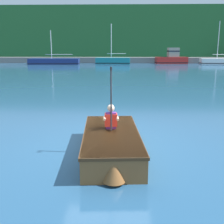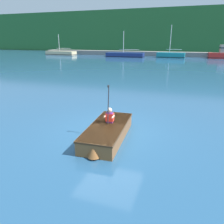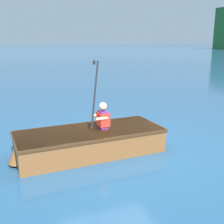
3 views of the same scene
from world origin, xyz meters
TOP-DOWN VIEW (x-y plane):
  - ground_plane at (0.00, 0.00)m, footprint 300.00×300.00m
  - shoreline_ridge at (0.00, 61.90)m, footprint 120.00×20.00m
  - waterfront_warehouse_left at (-31.64, 55.89)m, footprint 11.39×6.33m
  - marina_dock at (0.00, 40.60)m, footprint 60.57×2.40m
  - moored_boat_dock_west_end at (-0.82, 36.40)m, footprint 5.27×1.95m
  - moored_boat_dock_center_near at (8.31, 37.95)m, footprint 5.02×2.12m
  - moored_boat_dock_center_far at (-24.99, 36.81)m, footprint 7.17×2.57m
  - moored_boat_dock_east_inner at (-9.58, 35.63)m, footprint 7.53×3.03m
  - rowboat_foreground at (0.15, -0.70)m, footprint 1.43×3.25m
  - person_paddler at (0.13, -0.36)m, footprint 0.37×0.39m

SIDE VIEW (x-z plane):
  - ground_plane at x=0.00m, z-range 0.00..0.00m
  - rowboat_foreground at x=0.15m, z-range 0.03..0.54m
  - moored_boat_dock_center_far at x=-24.99m, z-range -1.80..2.59m
  - moored_boat_dock_east_inner at x=-9.58m, z-range -2.05..2.85m
  - marina_dock at x=0.00m, z-range 0.00..0.90m
  - moored_boat_dock_west_end at x=-0.82m, z-range -2.48..3.42m
  - person_paddler at x=0.13m, z-range 0.06..1.50m
  - moored_boat_dock_center_near at x=8.31m, z-range -0.38..2.06m
  - waterfront_warehouse_left at x=-31.64m, z-range 0.01..10.03m
  - shoreline_ridge at x=0.00m, z-range 0.00..10.82m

